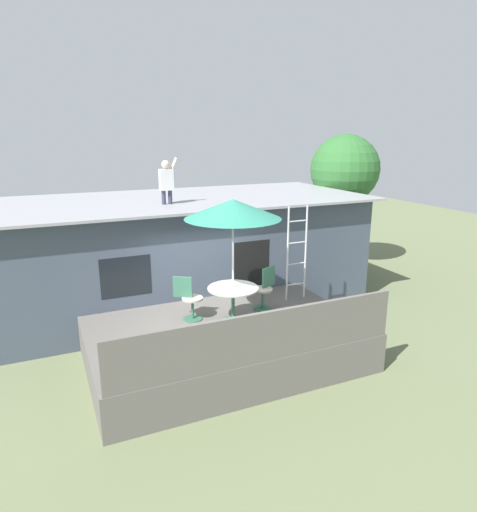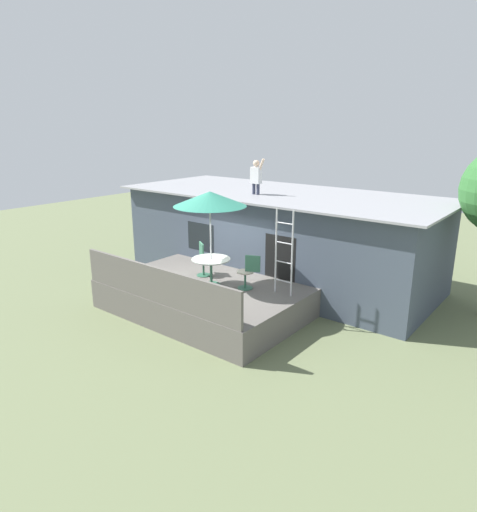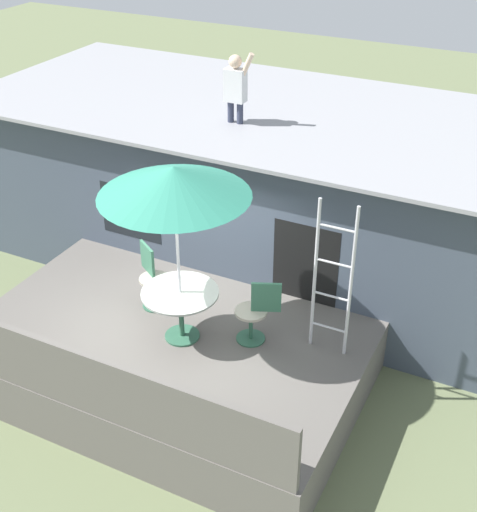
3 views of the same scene
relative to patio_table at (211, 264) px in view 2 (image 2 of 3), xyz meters
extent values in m
plane|color=#66704C|center=(-0.22, -0.02, -1.39)|extent=(40.00, 40.00, 0.00)
cube|color=#424C5B|center=(-0.22, 3.58, 0.03)|extent=(10.00, 4.00, 2.83)
cube|color=#99999E|center=(-0.22, 3.58, 1.47)|extent=(10.50, 4.50, 0.06)
cube|color=black|center=(-1.85, 1.59, 0.16)|extent=(1.10, 0.03, 0.90)
cube|color=black|center=(1.16, 1.59, -0.34)|extent=(1.00, 0.03, 2.00)
cube|color=#605B56|center=(-0.22, -0.02, -0.99)|extent=(5.39, 3.54, 0.80)
cube|color=#605B56|center=(-0.22, -1.74, -0.14)|extent=(5.29, 0.08, 0.90)
cylinder|color=#33664C|center=(0.00, 0.00, -0.57)|extent=(0.48, 0.48, 0.03)
cylinder|color=#33664C|center=(0.00, 0.00, -0.22)|extent=(0.07, 0.07, 0.71)
cylinder|color=#999E93|center=(0.00, 0.00, 0.14)|extent=(1.04, 1.04, 0.03)
cylinder|color=silver|center=(0.00, 0.00, 0.61)|extent=(0.04, 0.04, 2.40)
cone|color=#338C72|center=(0.00, 0.00, 1.76)|extent=(1.90, 1.90, 0.38)
cylinder|color=silver|center=(1.63, 0.65, 0.51)|extent=(0.04, 0.04, 2.20)
cylinder|color=silver|center=(2.11, 0.65, 0.51)|extent=(0.04, 0.04, 2.20)
cylinder|color=silver|center=(1.87, 0.65, -0.24)|extent=(0.48, 0.03, 0.03)
cylinder|color=silver|center=(1.87, 0.65, 0.26)|extent=(0.48, 0.03, 0.03)
cylinder|color=silver|center=(1.87, 0.65, 0.76)|extent=(0.48, 0.03, 0.03)
cylinder|color=silver|center=(1.87, 0.65, 1.26)|extent=(0.48, 0.03, 0.03)
cylinder|color=#33384C|center=(-0.63, 2.74, 1.67)|extent=(0.10, 0.10, 0.34)
cylinder|color=#33384C|center=(-0.47, 2.74, 1.67)|extent=(0.10, 0.10, 0.34)
cube|color=silver|center=(-0.55, 2.74, 2.09)|extent=(0.32, 0.20, 0.50)
sphere|color=beige|center=(-0.55, 2.74, 2.45)|extent=(0.20, 0.20, 0.20)
cylinder|color=beige|center=(-0.37, 2.74, 2.39)|extent=(0.26, 0.08, 0.44)
cylinder|color=#33664C|center=(-0.72, 0.47, -0.58)|extent=(0.40, 0.40, 0.02)
cylinder|color=#33664C|center=(-0.72, 0.47, -0.36)|extent=(0.06, 0.06, 0.44)
cylinder|color=#A59E8C|center=(-0.72, 0.47, -0.13)|extent=(0.44, 0.44, 0.04)
cube|color=#33664C|center=(-0.88, 0.58, 0.11)|extent=(0.36, 0.25, 0.44)
cylinder|color=#33664C|center=(0.87, 0.37, -0.58)|extent=(0.40, 0.40, 0.02)
cylinder|color=#33664C|center=(0.87, 0.37, -0.36)|extent=(0.06, 0.06, 0.44)
cylinder|color=#A59E8C|center=(0.87, 0.37, -0.13)|extent=(0.44, 0.44, 0.04)
cube|color=#33664C|center=(1.05, 0.45, 0.11)|extent=(0.38, 0.19, 0.44)
camera|label=1|loc=(-3.42, -7.89, 3.19)|focal=31.56mm
camera|label=2|loc=(7.70, -8.51, 3.59)|focal=31.53mm
camera|label=3|loc=(4.01, -6.33, 5.27)|focal=47.90mm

